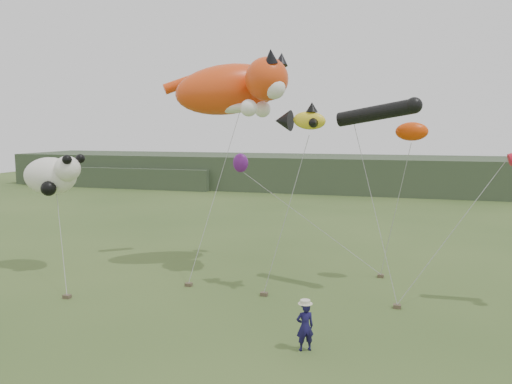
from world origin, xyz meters
TOP-DOWN VIEW (x-y plane):
  - ground at (0.00, 0.00)m, footprint 120.00×120.00m
  - headland at (-3.11, 44.69)m, footprint 90.00×13.00m
  - festival_attendant at (1.18, -0.11)m, footprint 0.71×0.62m
  - sandbag_anchors at (-1.80, 5.13)m, footprint 13.97×7.12m
  - cat_kite at (-4.02, 8.68)m, footprint 7.39×5.16m
  - fish_kite at (-0.21, 5.66)m, footprint 2.41×1.60m
  - tube_kites at (5.29, 6.59)m, footprint 9.80×2.03m
  - panda_kite at (-12.92, 5.79)m, footprint 3.37×2.18m
  - misc_kites at (1.22, 9.37)m, footprint 10.30×3.64m

SIDE VIEW (x-z plane):
  - ground at x=0.00m, z-range 0.00..0.00m
  - sandbag_anchors at x=-1.80m, z-range 0.00..0.16m
  - festival_attendant at x=1.18m, z-range 0.00..1.63m
  - headland at x=-3.11m, z-range -0.08..3.92m
  - panda_kite at x=-12.92m, z-range 3.86..5.96m
  - misc_kites at x=1.22m, z-range 5.12..7.87m
  - tube_kites at x=5.29m, z-range 6.09..8.87m
  - fish_kite at x=-0.21m, z-range 7.01..8.23m
  - cat_kite at x=-4.02m, z-range 7.62..10.95m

